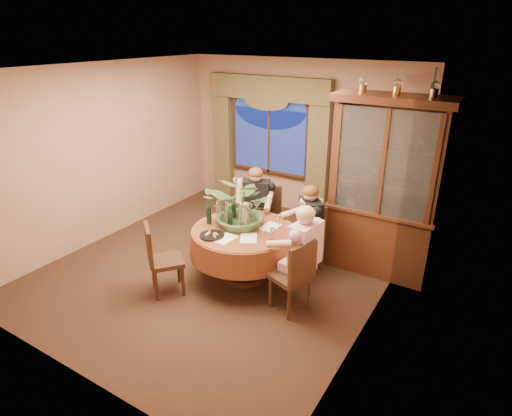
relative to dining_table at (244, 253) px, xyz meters
The scene contains 36 objects.
floor 0.59m from the dining_table, behind, with size 5.00×5.00×0.00m, color black.
wall_back 2.80m from the dining_table, 99.83° to the left, with size 4.50×4.50×0.00m, color #946C53.
wall_right 2.08m from the dining_table, ahead, with size 5.00×5.00×0.00m, color #946C53.
ceiling 2.47m from the dining_table, behind, with size 5.00×5.00×0.00m, color white.
window 2.86m from the dining_table, 112.70° to the left, with size 1.62×0.10×1.32m, color navy, non-canonical shape.
arched_transom 3.20m from the dining_table, 112.70° to the left, with size 1.60×0.06×0.44m, color navy, non-canonical shape.
drapery_left 3.31m from the dining_table, 130.28° to the left, with size 0.38×0.14×2.32m, color #4C4423.
drapery_right 2.58m from the dining_table, 90.35° to the left, with size 0.38×0.14×2.32m, color #4C4423.
swag_valance 3.25m from the dining_table, 113.37° to the left, with size 2.45×0.16×0.42m, color #4C4423, non-canonical shape.
dining_table is the anchor object (origin of this frame).
china_cabinet 2.11m from the dining_table, 38.11° to the left, with size 1.53×0.60×2.49m, color #391D11.
oil_lamp_left 2.79m from the dining_table, 47.72° to the left, with size 0.11×0.11×0.34m, color #A5722D, non-canonical shape.
oil_lamp_center 2.99m from the dining_table, 38.11° to the left, with size 0.11×0.11×0.34m, color #A5722D, non-canonical shape.
oil_lamp_right 3.23m from the dining_table, 31.36° to the left, with size 0.11×0.11×0.34m, color #A5722D, non-canonical shape.
chair_right 0.94m from the dining_table, 19.55° to the right, with size 0.42×0.42×0.96m, color black.
chair_back_right 0.95m from the dining_table, 52.65° to the left, with size 0.42×0.42×0.96m, color black.
chair_back 1.01m from the dining_table, 103.44° to the left, with size 0.42×0.42×0.96m, color black.
chair_front_left 1.06m from the dining_table, 129.40° to the right, with size 0.42×0.42×0.96m, color black.
person_pink 1.05m from the dining_table, ahead, with size 0.48×0.44×1.35m, color #CCA6B0, non-canonical shape.
person_back 0.98m from the dining_table, 111.09° to the left, with size 0.48×0.44×1.34m, color black, non-canonical shape.
person_scarf 0.98m from the dining_table, 42.28° to the left, with size 0.47×0.43×1.31m, color black, non-canonical shape.
stoneware_vase 0.55m from the dining_table, 117.54° to the left, with size 0.16×0.16×0.30m, color tan, non-canonical shape.
centerpiece_plant 1.01m from the dining_table, 123.67° to the left, with size 0.99×1.10×0.86m, color #3F5D36.
olive_bowl 0.41m from the dining_table, ahead, with size 0.16×0.16×0.05m, color #4C5932.
cheese_platter 0.60m from the dining_table, 119.41° to the right, with size 0.32×0.32×0.02m, color black.
wine_bottle_0 0.61m from the dining_table, behind, with size 0.07×0.07×0.33m, color tan.
wine_bottle_1 0.75m from the dining_table, 169.34° to the right, with size 0.07×0.07×0.33m, color black.
wine_bottle_2 0.73m from the dining_table, 168.22° to the left, with size 0.07×0.07×0.33m, color tan.
wine_bottle_3 0.64m from the dining_table, 145.53° to the left, with size 0.07×0.07×0.33m, color black.
wine_bottle_4 0.57m from the dining_table, 151.95° to the right, with size 0.07×0.07×0.33m, color black.
tasting_paper_0 0.48m from the dining_table, 43.67° to the right, with size 0.21×0.30×0.00m, color white.
tasting_paper_1 0.53m from the dining_table, 40.53° to the left, with size 0.21×0.30×0.00m, color white.
tasting_paper_2 0.53m from the dining_table, 95.64° to the right, with size 0.21×0.30×0.00m, color white.
wine_glass_person_pink 0.68m from the dining_table, ahead, with size 0.07×0.07×0.18m, color silver, non-canonical shape.
wine_glass_person_back 0.68m from the dining_table, 111.09° to the left, with size 0.07×0.07×0.18m, color silver, non-canonical shape.
wine_glass_person_scarf 0.68m from the dining_table, 42.28° to the left, with size 0.07×0.07×0.18m, color silver, non-canonical shape.
Camera 1 is at (3.32, -4.42, 3.23)m, focal length 30.00 mm.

